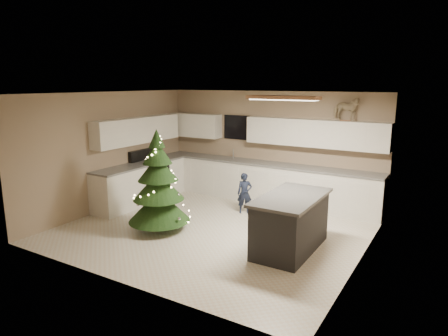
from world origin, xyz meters
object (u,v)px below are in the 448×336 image
at_px(bar_stool, 270,213).
at_px(island, 291,223).
at_px(christmas_tree, 158,189).
at_px(rocking_horse, 346,109).
at_px(toddler, 245,193).

bearing_deg(bar_stool, island, -36.15).
distance_m(island, christmas_tree, 2.58).
bearing_deg(rocking_horse, christmas_tree, 138.63).
height_order(island, toddler, island).
height_order(bar_stool, rocking_horse, rocking_horse).
xyz_separation_m(island, christmas_tree, (-2.53, -0.40, 0.32)).
distance_m(bar_stool, christmas_tree, 2.16).
bearing_deg(island, christmas_tree, -171.13).
xyz_separation_m(bar_stool, rocking_horse, (0.75, 2.07, 1.82)).
relative_size(christmas_tree, rocking_horse, 3.42).
bearing_deg(rocking_horse, bar_stool, 161.95).
height_order(island, rocking_horse, rocking_horse).
distance_m(christmas_tree, toddler, 2.00).
bearing_deg(bar_stool, christmas_tree, -157.52).
height_order(bar_stool, christmas_tree, christmas_tree).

